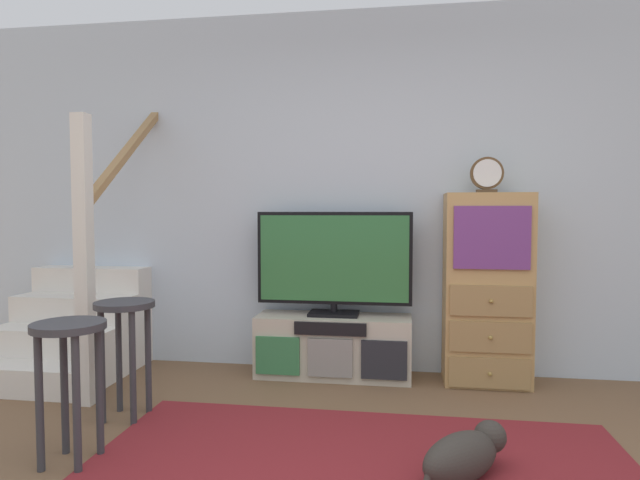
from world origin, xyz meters
TOP-DOWN VIEW (x-y plane):
  - back_wall at (0.00, 2.46)m, footprint 6.40×0.12m
  - media_console at (-0.30, 2.19)m, footprint 1.12×0.38m
  - television at (-0.30, 2.22)m, footprint 1.13×0.22m
  - side_cabinet at (0.78, 2.20)m, footprint 0.58×0.38m
  - desk_clock at (0.76, 2.19)m, footprint 0.22×0.08m
  - staircase at (-2.24, 2.20)m, footprint 1.00×1.36m
  - bar_stool_near at (-1.37, 0.67)m, footprint 0.34×0.34m
  - bar_stool_far at (-1.40, 1.23)m, footprint 0.34×0.34m
  - dog at (0.47, 0.78)m, footprint 0.45×0.45m

SIDE VIEW (x-z plane):
  - dog at x=0.47m, z-range 0.00..0.23m
  - media_console at x=-0.30m, z-range 0.00..0.45m
  - staircase at x=-2.24m, z-range -0.73..1.47m
  - bar_stool_near at x=-1.37m, z-range 0.17..0.85m
  - bar_stool_far at x=-1.40m, z-range 0.17..0.85m
  - side_cabinet at x=0.78m, z-range 0.00..1.33m
  - television at x=-0.30m, z-range 0.47..1.22m
  - back_wall at x=0.00m, z-range 0.00..2.70m
  - desk_clock at x=0.76m, z-range 1.33..1.58m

